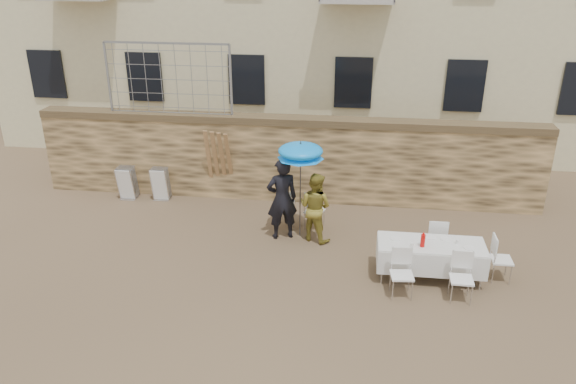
# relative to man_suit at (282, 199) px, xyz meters

# --- Properties ---
(ground) EXTENTS (80.00, 80.00, 0.00)m
(ground) POSITION_rel_man_suit_xyz_m (-0.19, -2.79, -0.96)
(ground) COLOR brown
(ground) RESTS_ON ground
(stone_wall) EXTENTS (13.00, 0.50, 2.20)m
(stone_wall) POSITION_rel_man_suit_xyz_m (-0.19, 2.21, 0.14)
(stone_wall) COLOR olive
(stone_wall) RESTS_ON ground
(chain_link_fence) EXTENTS (3.20, 0.06, 1.80)m
(chain_link_fence) POSITION_rel_man_suit_xyz_m (-3.19, 2.21, 2.14)
(chain_link_fence) COLOR gray
(chain_link_fence) RESTS_ON stone_wall
(man_suit) EXTENTS (0.82, 0.68, 1.93)m
(man_suit) POSITION_rel_man_suit_xyz_m (0.00, 0.00, 0.00)
(man_suit) COLOR black
(man_suit) RESTS_ON ground
(woman_dress) EXTENTS (0.97, 0.90, 1.61)m
(woman_dress) POSITION_rel_man_suit_xyz_m (0.75, 0.00, -0.16)
(woman_dress) COLOR gold
(woman_dress) RESTS_ON ground
(umbrella) EXTENTS (1.03, 1.03, 2.14)m
(umbrella) POSITION_rel_man_suit_xyz_m (0.40, 0.10, 1.06)
(umbrella) COLOR #3F3F44
(umbrella) RESTS_ON ground
(couple_chair_left) EXTENTS (0.58, 0.58, 0.96)m
(couple_chair_left) POSITION_rel_man_suit_xyz_m (0.00, 0.55, -0.48)
(couple_chair_left) COLOR white
(couple_chair_left) RESTS_ON ground
(couple_chair_right) EXTENTS (0.59, 0.59, 0.96)m
(couple_chair_right) POSITION_rel_man_suit_xyz_m (0.70, 0.55, -0.48)
(couple_chair_right) COLOR white
(couple_chair_right) RESTS_ON ground
(banquet_table) EXTENTS (2.10, 0.85, 0.78)m
(banquet_table) POSITION_rel_man_suit_xyz_m (3.18, -1.34, -0.23)
(banquet_table) COLOR silver
(banquet_table) RESTS_ON ground
(soda_bottle) EXTENTS (0.09, 0.09, 0.26)m
(soda_bottle) POSITION_rel_man_suit_xyz_m (2.98, -1.49, -0.06)
(soda_bottle) COLOR red
(soda_bottle) RESTS_ON banquet_table
(table_chair_front_left) EXTENTS (0.53, 0.53, 0.96)m
(table_chair_front_left) POSITION_rel_man_suit_xyz_m (2.58, -2.09, -0.48)
(table_chair_front_left) COLOR white
(table_chair_front_left) RESTS_ON ground
(table_chair_front_right) EXTENTS (0.49, 0.49, 0.96)m
(table_chair_front_right) POSITION_rel_man_suit_xyz_m (3.68, -2.09, -0.48)
(table_chair_front_right) COLOR white
(table_chair_front_right) RESTS_ON ground
(table_chair_back) EXTENTS (0.48, 0.48, 0.96)m
(table_chair_back) POSITION_rel_man_suit_xyz_m (3.38, -0.54, -0.48)
(table_chair_back) COLOR white
(table_chair_back) RESTS_ON ground
(table_chair_side) EXTENTS (0.49, 0.49, 0.96)m
(table_chair_side) POSITION_rel_man_suit_xyz_m (4.58, -1.24, -0.48)
(table_chair_side) COLOR white
(table_chair_side) RESTS_ON ground
(chair_stack_left) EXTENTS (0.46, 0.47, 0.92)m
(chair_stack_left) POSITION_rel_man_suit_xyz_m (-4.36, 1.80, -0.50)
(chair_stack_left) COLOR white
(chair_stack_left) RESTS_ON ground
(chair_stack_right) EXTENTS (0.46, 0.40, 0.92)m
(chair_stack_right) POSITION_rel_man_suit_xyz_m (-3.46, 1.80, -0.50)
(chair_stack_right) COLOR white
(chair_stack_right) RESTS_ON ground
(wood_planks) EXTENTS (0.70, 0.20, 2.00)m
(wood_planks) POSITION_rel_man_suit_xyz_m (-1.86, 1.87, 0.04)
(wood_planks) COLOR #A37749
(wood_planks) RESTS_ON ground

